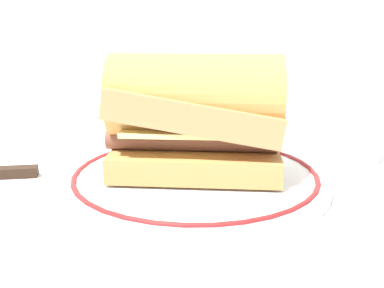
# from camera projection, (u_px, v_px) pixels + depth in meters

# --- Properties ---
(ground_plane) EXTENTS (1.50, 1.50, 0.00)m
(ground_plane) POSITION_uv_depth(u_px,v_px,m) (195.00, 184.00, 0.50)
(ground_plane) COLOR white
(plate) EXTENTS (0.29, 0.29, 0.01)m
(plate) POSITION_uv_depth(u_px,v_px,m) (192.00, 176.00, 0.50)
(plate) COLOR white
(plate) RESTS_ON ground_plane
(sausage_sandwich) EXTENTS (0.20, 0.13, 0.13)m
(sausage_sandwich) POSITION_uv_depth(u_px,v_px,m) (192.00, 114.00, 0.49)
(sausage_sandwich) COLOR tan
(sausage_sandwich) RESTS_ON plate
(drinking_glass) EXTENTS (0.07, 0.07, 0.11)m
(drinking_glass) POSITION_uv_depth(u_px,v_px,m) (354.00, 123.00, 0.57)
(drinking_glass) COLOR silver
(drinking_glass) RESTS_ON ground_plane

